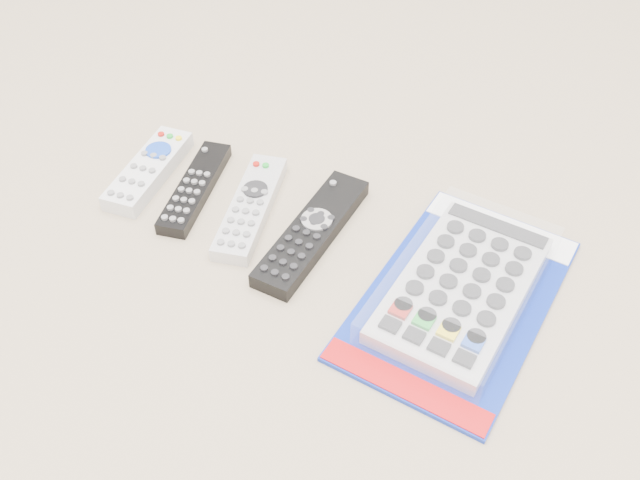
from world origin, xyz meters
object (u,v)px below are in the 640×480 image
at_px(remote_small_grey, 149,170).
at_px(remote_large_black, 312,232).
at_px(remote_silver_dvd, 251,207).
at_px(remote_slim_black, 195,188).
at_px(jumbo_remote_packaged, 462,287).

height_order(remote_small_grey, remote_large_black, remote_small_grey).
bearing_deg(remote_small_grey, remote_silver_dvd, -7.07).
xyz_separation_m(remote_small_grey, remote_large_black, (0.25, -0.03, -0.00)).
height_order(remote_slim_black, remote_silver_dvd, remote_silver_dvd).
height_order(remote_small_grey, remote_slim_black, remote_small_grey).
relative_size(remote_small_grey, jumbo_remote_packaged, 0.50).
xyz_separation_m(remote_small_grey, remote_silver_dvd, (0.16, -0.01, -0.00)).
distance_m(remote_small_grey, remote_silver_dvd, 0.16).
relative_size(remote_silver_dvd, jumbo_remote_packaged, 0.58).
bearing_deg(remote_slim_black, jumbo_remote_packaged, -14.76).
height_order(remote_silver_dvd, remote_large_black, remote_large_black).
distance_m(remote_large_black, jumbo_remote_packaged, 0.19).
xyz_separation_m(remote_small_grey, remote_slim_black, (0.07, -0.01, -0.00)).
relative_size(remote_small_grey, remote_slim_black, 0.93).
relative_size(remote_slim_black, remote_silver_dvd, 0.92).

